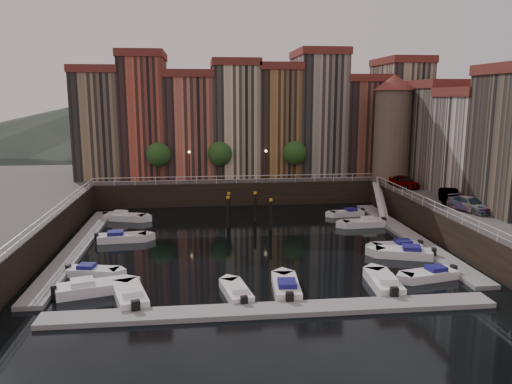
{
  "coord_description": "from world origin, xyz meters",
  "views": [
    {
      "loc": [
        -4.59,
        -47.45,
        13.95
      ],
      "look_at": [
        1.2,
        4.0,
        4.08
      ],
      "focal_mm": 35.0,
      "sensor_mm": 36.0,
      "label": 1
    }
  ],
  "objects": [
    {
      "name": "dock_near",
      "position": [
        0.0,
        -17.0,
        0.17
      ],
      "size": [
        30.0,
        2.0,
        0.35
      ],
      "primitive_type": "cube",
      "color": "gray",
      "rests_on": "ground"
    },
    {
      "name": "corner_tower",
      "position": [
        20.0,
        14.5,
        10.19
      ],
      "size": [
        5.2,
        5.2,
        13.8
      ],
      "color": "#6B5B4C",
      "rests_on": "quay_right"
    },
    {
      "name": "car_b",
      "position": [
        21.03,
        0.77,
        3.74
      ],
      "size": [
        2.96,
        4.77,
        1.48
      ],
      "primitive_type": "imported",
      "rotation": [
        0.0,
        0.0,
        -0.34
      ],
      "color": "gray",
      "rests_on": "quay_right"
    },
    {
      "name": "dock_right",
      "position": [
        16.2,
        -1.0,
        0.17
      ],
      "size": [
        2.0,
        28.0,
        0.35
      ],
      "primitive_type": "cube",
      "color": "gray",
      "rests_on": "ground"
    },
    {
      "name": "railings",
      "position": [
        0.0,
        4.88,
        3.79
      ],
      "size": [
        36.08,
        34.04,
        0.52
      ],
      "color": "white",
      "rests_on": "ground"
    },
    {
      "name": "boat_left_3",
      "position": [
        -12.51,
        1.02,
        0.38
      ],
      "size": [
        4.99,
        2.14,
        1.13
      ],
      "rotation": [
        0.0,
        0.0,
        0.08
      ],
      "color": "white",
      "rests_on": "ground"
    },
    {
      "name": "mountains",
      "position": [
        1.72,
        110.0,
        7.92
      ],
      "size": [
        145.0,
        100.0,
        18.0
      ],
      "color": "#2D382D",
      "rests_on": "ground"
    },
    {
      "name": "boat_left_4",
      "position": [
        -13.45,
        9.75,
        0.39
      ],
      "size": [
        5.1,
        3.05,
        1.14
      ],
      "rotation": [
        0.0,
        0.0,
        -0.29
      ],
      "color": "white",
      "rests_on": "ground"
    },
    {
      "name": "boat_right_1",
      "position": [
        13.26,
        -6.92,
        0.4
      ],
      "size": [
        5.24,
        3.27,
        1.18
      ],
      "rotation": [
        0.0,
        0.0,
        2.82
      ],
      "color": "white",
      "rests_on": "ground"
    },
    {
      "name": "boat_near_3",
      "position": [
        8.78,
        -13.64,
        0.4
      ],
      "size": [
        2.22,
        5.22,
        1.18
      ],
      "rotation": [
        0.0,
        0.0,
        1.5
      ],
      "color": "white",
      "rests_on": "ground"
    },
    {
      "name": "boat_near_0",
      "position": [
        -9.64,
        -14.05,
        0.41
      ],
      "size": [
        3.2,
        5.41,
        1.21
      ],
      "rotation": [
        0.0,
        0.0,
        1.85
      ],
      "color": "white",
      "rests_on": "ground"
    },
    {
      "name": "far_terrace",
      "position": [
        3.31,
        23.5,
        10.95
      ],
      "size": [
        48.7,
        10.3,
        17.5
      ],
      "color": "#8A7358",
      "rests_on": "quay_far"
    },
    {
      "name": "quay_far",
      "position": [
        0.0,
        26.0,
        1.5
      ],
      "size": [
        80.0,
        20.0,
        3.0
      ],
      "primitive_type": "cube",
      "color": "black",
      "rests_on": "ground"
    },
    {
      "name": "gangway",
      "position": [
        17.1,
        10.0,
        1.92
      ],
      "size": [
        2.78,
        8.32,
        3.73
      ],
      "color": "white",
      "rests_on": "ground"
    },
    {
      "name": "boat_right_0",
      "position": [
        13.06,
        -12.28,
        0.36
      ],
      "size": [
        4.75,
        2.56,
        1.06
      ],
      "rotation": [
        0.0,
        0.0,
        3.35
      ],
      "color": "white",
      "rests_on": "ground"
    },
    {
      "name": "boat_left_0",
      "position": [
        -12.67,
        -12.3,
        0.41
      ],
      "size": [
        5.4,
        3.17,
        1.21
      ],
      "rotation": [
        0.0,
        0.0,
        0.27
      ],
      "color": "white",
      "rests_on": "ground"
    },
    {
      "name": "boat_near_1",
      "position": [
        -2.23,
        -14.07,
        0.34
      ],
      "size": [
        2.31,
        4.54,
        1.02
      ],
      "rotation": [
        0.0,
        0.0,
        1.75
      ],
      "color": "white",
      "rests_on": "ground"
    },
    {
      "name": "dock_left",
      "position": [
        -16.2,
        -1.0,
        0.17
      ],
      "size": [
        2.0,
        28.0,
        0.35
      ],
      "primitive_type": "cube",
      "color": "gray",
      "rests_on": "ground"
    },
    {
      "name": "street_lamps",
      "position": [
        -1.0,
        17.2,
        5.9
      ],
      "size": [
        10.36,
        0.36,
        4.18
      ],
      "color": "black",
      "rests_on": "quay_far"
    },
    {
      "name": "promenade_trees",
      "position": [
        -1.33,
        18.2,
        6.58
      ],
      "size": [
        21.2,
        3.2,
        5.2
      ],
      "color": "black",
      "rests_on": "quay_far"
    },
    {
      "name": "car_a",
      "position": [
        20.01,
        9.93,
        3.75
      ],
      "size": [
        2.91,
        4.7,
        1.49
      ],
      "primitive_type": "imported",
      "rotation": [
        0.0,
        0.0,
        0.28
      ],
      "color": "gray",
      "rests_on": "quay_right"
    },
    {
      "name": "ground",
      "position": [
        0.0,
        0.0,
        0.0
      ],
      "size": [
        200.0,
        200.0,
        0.0
      ],
      "primitive_type": "plane",
      "color": "black",
      "rests_on": "ground"
    },
    {
      "name": "boat_left_1",
      "position": [
        -13.34,
        -8.46,
        0.33
      ],
      "size": [
        4.32,
        2.33,
        0.97
      ],
      "rotation": [
        0.0,
        0.0,
        -0.21
      ],
      "color": "white",
      "rests_on": "ground"
    },
    {
      "name": "right_terrace",
      "position": [
        26.5,
        3.8,
        9.56
      ],
      "size": [
        9.3,
        24.3,
        14.0
      ],
      "color": "#7B6F5D",
      "rests_on": "quay_right"
    },
    {
      "name": "mooring_pilings",
      "position": [
        0.24,
        5.73,
        1.65
      ],
      "size": [
        4.76,
        4.45,
        3.78
      ],
      "color": "black",
      "rests_on": "ground"
    },
    {
      "name": "boat_right_4",
      "position": [
        12.8,
        9.0,
        0.32
      ],
      "size": [
        4.26,
        1.97,
        0.96
      ],
      "rotation": [
        0.0,
        0.0,
        3.26
      ],
      "color": "white",
      "rests_on": "ground"
    },
    {
      "name": "boat_near_2",
      "position": [
        1.41,
        -13.7,
        0.39
      ],
      "size": [
        2.18,
        5.13,
        1.16
      ],
      "rotation": [
        0.0,
        0.0,
        1.5
      ],
      "color": "white",
      "rests_on": "ground"
    },
    {
      "name": "boat_right_2",
      "position": [
        13.43,
        -4.86,
        0.36
      ],
      "size": [
        4.61,
        1.68,
        1.06
      ],
      "rotation": [
        0.0,
        0.0,
        3.14
      ],
      "color": "white",
      "rests_on": "ground"
    },
    {
      "name": "boat_right_3",
      "position": [
        13.16,
        3.93,
        0.37
      ],
      "size": [
        4.9,
        2.02,
        1.11
      ],
      "rotation": [
        0.0,
        0.0,
        3.2
      ],
      "color": "white",
      "rests_on": "ground"
    },
    {
      "name": "car_c",
      "position": [
        21.18,
        -3.03,
        3.69
      ],
      "size": [
        3.16,
        5.12,
        1.39
      ],
      "primitive_type": "imported",
      "rotation": [
        0.0,
        0.0,
        0.27
      ],
      "color": "gray",
      "rests_on": "quay_right"
    }
  ]
}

